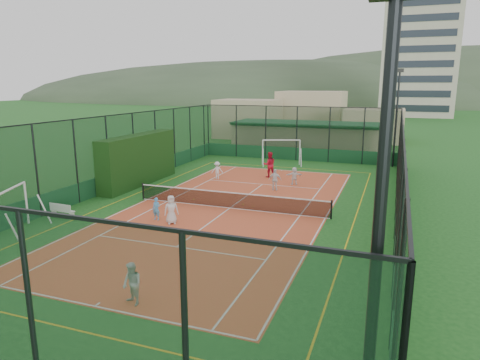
# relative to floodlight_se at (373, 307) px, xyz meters

# --- Properties ---
(ground) EXTENTS (300.00, 300.00, 0.00)m
(ground) POSITION_rel_floodlight_se_xyz_m (-8.60, 16.60, -4.12)
(ground) COLOR #1D551D
(ground) RESTS_ON ground
(court_slab) EXTENTS (11.17, 23.97, 0.01)m
(court_slab) POSITION_rel_floodlight_se_xyz_m (-8.60, 16.60, -4.12)
(court_slab) COLOR #C7512C
(court_slab) RESTS_ON ground
(tennis_net) EXTENTS (11.67, 0.12, 1.06)m
(tennis_net) POSITION_rel_floodlight_se_xyz_m (-8.60, 16.60, -3.59)
(tennis_net) COLOR black
(tennis_net) RESTS_ON ground
(perimeter_fence) EXTENTS (18.12, 34.12, 5.00)m
(perimeter_fence) POSITION_rel_floodlight_se_xyz_m (-8.60, 16.60, -1.62)
(perimeter_fence) COLOR black
(perimeter_fence) RESTS_ON ground
(floodlight_se) EXTENTS (0.60, 0.26, 8.25)m
(floodlight_se) POSITION_rel_floodlight_se_xyz_m (0.00, 0.00, 0.00)
(floodlight_se) COLOR black
(floodlight_se) RESTS_ON ground
(floodlight_ne) EXTENTS (0.60, 0.26, 8.25)m
(floodlight_ne) POSITION_rel_floodlight_se_xyz_m (0.00, 33.20, 0.00)
(floodlight_ne) COLOR black
(floodlight_ne) RESTS_ON ground
(clubhouse) EXTENTS (15.20, 7.20, 3.15)m
(clubhouse) POSITION_rel_floodlight_se_xyz_m (-8.60, 38.60, -2.55)
(clubhouse) COLOR tan
(clubhouse) RESTS_ON ground
(apartment_tower) EXTENTS (15.00, 12.00, 30.00)m
(apartment_tower) POSITION_rel_floodlight_se_xyz_m (3.40, 98.60, 10.88)
(apartment_tower) COLOR beige
(apartment_tower) RESTS_ON ground
(distant_hills) EXTENTS (200.00, 60.00, 24.00)m
(distant_hills) POSITION_rel_floodlight_se_xyz_m (-8.60, 166.60, -4.12)
(distant_hills) COLOR #384C33
(distant_hills) RESTS_ON ground
(hedge_left) EXTENTS (1.21, 8.09, 3.54)m
(hedge_left) POSITION_rel_floodlight_se_xyz_m (-16.90, 20.09, -2.36)
(hedge_left) COLOR black
(hedge_left) RESTS_ON ground
(white_bench) EXTENTS (1.47, 0.47, 0.81)m
(white_bench) POSITION_rel_floodlight_se_xyz_m (-16.40, 11.91, -3.72)
(white_bench) COLOR white
(white_bench) RESTS_ON ground
(futsal_goal_near) EXTENTS (3.49, 2.18, 2.18)m
(futsal_goal_near) POSITION_rel_floodlight_se_xyz_m (-16.72, 8.98, -3.04)
(futsal_goal_near) COLOR white
(futsal_goal_near) RESTS_ON ground
(futsal_goal_far) EXTENTS (3.52, 2.11, 2.19)m
(futsal_goal_far) POSITION_rel_floodlight_se_xyz_m (-9.34, 30.90, -3.03)
(futsal_goal_far) COLOR white
(futsal_goal_far) RESTS_ON ground
(child_near_left) EXTENTS (0.86, 0.81, 1.48)m
(child_near_left) POSITION_rel_floodlight_se_xyz_m (-10.40, 13.00, -3.37)
(child_near_left) COLOR white
(child_near_left) RESTS_ON court_slab
(child_near_mid) EXTENTS (0.44, 0.30, 1.20)m
(child_near_mid) POSITION_rel_floodlight_se_xyz_m (-11.44, 13.28, -3.52)
(child_near_mid) COLOR #4EA3DE
(child_near_mid) RESTS_ON court_slab
(child_near_right) EXTENTS (0.85, 0.77, 1.42)m
(child_near_right) POSITION_rel_floodlight_se_xyz_m (-7.52, 5.26, -3.40)
(child_near_right) COLOR silver
(child_near_right) RESTS_ON court_slab
(child_far_left) EXTENTS (0.99, 0.84, 1.32)m
(child_far_left) POSITION_rel_floodlight_se_xyz_m (-12.34, 23.52, -3.45)
(child_far_left) COLOR white
(child_far_left) RESTS_ON court_slab
(child_far_right) EXTENTS (0.90, 0.47, 1.47)m
(child_far_right) POSITION_rel_floodlight_se_xyz_m (-7.30, 21.59, -3.38)
(child_far_right) COLOR white
(child_far_right) RESTS_ON court_slab
(child_far_back) EXTENTS (1.23, 0.78, 1.26)m
(child_far_back) POSITION_rel_floodlight_se_xyz_m (-6.47, 23.72, -3.48)
(child_far_back) COLOR white
(child_far_back) RESTS_ON court_slab
(coach) EXTENTS (1.19, 1.10, 1.96)m
(coach) POSITION_rel_floodlight_se_xyz_m (-8.84, 25.51, -3.14)
(coach) COLOR red
(coach) RESTS_ON court_slab
(tennis_balls) EXTENTS (4.00, 0.96, 0.07)m
(tennis_balls) POSITION_rel_floodlight_se_xyz_m (-8.87, 17.65, -4.08)
(tennis_balls) COLOR #CCE033
(tennis_balls) RESTS_ON court_slab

